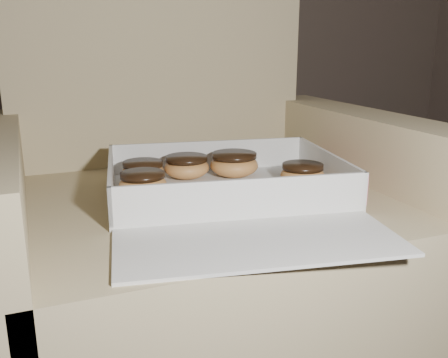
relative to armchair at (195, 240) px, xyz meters
name	(u,v)px	position (x,y,z in m)	size (l,w,h in m)	color
armchair	(195,240)	(0.00, 0.00, 0.00)	(0.82, 0.69, 0.86)	#95825F
bakery_box	(231,193)	(0.03, -0.11, 0.13)	(0.48, 0.54, 0.07)	silver
donut_a	(187,166)	(-0.01, 0.03, 0.15)	(0.09, 0.09, 0.04)	#D68F4A
donut_b	(302,174)	(0.18, -0.10, 0.14)	(0.08, 0.08, 0.04)	#D68F4A
donut_c	(234,164)	(0.09, 0.01, 0.15)	(0.10, 0.10, 0.05)	#D68F4A
donut_d	(143,183)	(-0.11, -0.05, 0.14)	(0.08, 0.08, 0.04)	#D68F4A
donut_e	(143,171)	(-0.09, 0.03, 0.14)	(0.08, 0.08, 0.04)	#D68F4A
crumb_a	(138,196)	(-0.12, -0.06, 0.12)	(0.01, 0.01, 0.00)	black
crumb_b	(283,202)	(0.10, -0.18, 0.12)	(0.01, 0.01, 0.00)	black
crumb_c	(157,207)	(-0.10, -0.13, 0.12)	(0.01, 0.01, 0.00)	black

